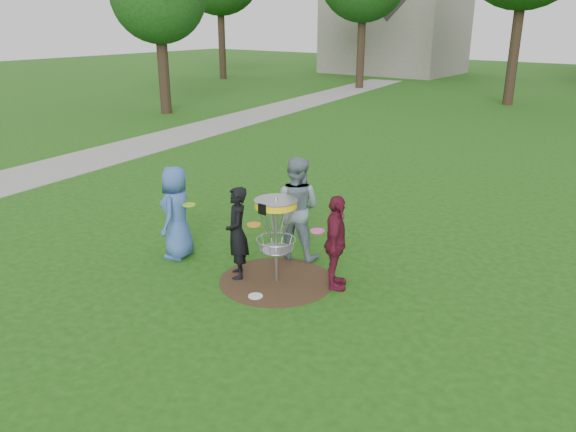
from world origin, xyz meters
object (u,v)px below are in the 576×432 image
Objects in this scene: player_black at (237,233)px; player_maroon at (336,243)px; player_blue at (177,212)px; disc_golf_basket at (276,220)px; player_grey at (296,208)px.

player_maroon is at bearing 66.85° from player_black.
player_maroon is at bearing 77.95° from player_blue.
player_blue is at bearing -172.61° from disc_golf_basket.
player_blue is 1.16× the size of disc_golf_basket.
player_blue reaches higher than player_maroon.
player_maroon is at bearing 138.06° from player_grey.
disc_golf_basket is at bearing 85.20° from player_maroon.
player_blue is at bearing 74.23° from player_maroon.
player_grey reaches higher than disc_golf_basket.
player_black is 1.23m from player_grey.
player_black is 0.70m from disc_golf_basket.
player_blue is 2.02m from player_grey.
player_grey is (1.62, 1.21, 0.08)m from player_blue.
player_black is 1.01× the size of player_maroon.
disc_golf_basket is at bearing 65.58° from player_black.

